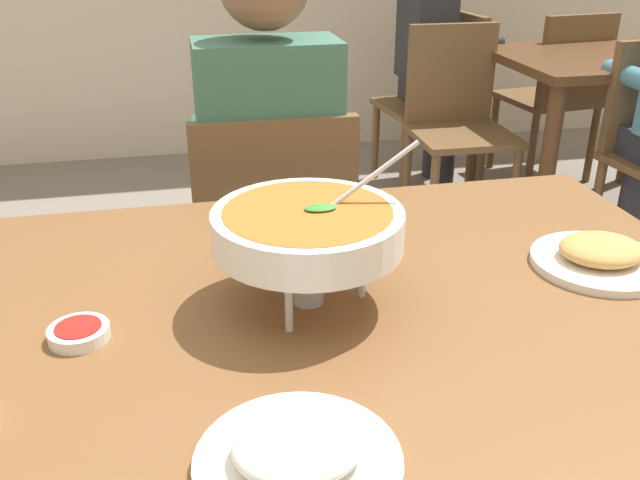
% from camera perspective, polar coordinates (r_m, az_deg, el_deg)
% --- Properties ---
extents(dining_table_main, '(1.38, 1.00, 0.77)m').
position_cam_1_polar(dining_table_main, '(1.17, 1.55, -9.70)').
color(dining_table_main, brown).
rests_on(dining_table_main, ground_plane).
extents(chair_diner_main, '(0.44, 0.44, 0.90)m').
position_cam_1_polar(chair_diner_main, '(1.93, -3.95, -0.54)').
color(chair_diner_main, brown).
rests_on(chair_diner_main, ground_plane).
extents(diner_main, '(0.40, 0.45, 1.31)m').
position_cam_1_polar(diner_main, '(1.87, -4.31, 6.43)').
color(diner_main, '#2D2D38').
rests_on(diner_main, ground_plane).
extents(curry_bowl, '(0.33, 0.30, 0.26)m').
position_cam_1_polar(curry_bowl, '(1.08, -1.00, 0.86)').
color(curry_bowl, silver).
rests_on(curry_bowl, dining_table_main).
extents(rice_plate, '(0.24, 0.24, 0.06)m').
position_cam_1_polar(rice_plate, '(0.82, -1.83, -17.18)').
color(rice_plate, white).
rests_on(rice_plate, dining_table_main).
extents(appetizer_plate, '(0.24, 0.24, 0.06)m').
position_cam_1_polar(appetizer_plate, '(1.33, 22.05, -1.22)').
color(appetizer_plate, white).
rests_on(appetizer_plate, dining_table_main).
extents(sauce_dish, '(0.09, 0.09, 0.02)m').
position_cam_1_polar(sauce_dish, '(1.10, -19.22, -7.19)').
color(sauce_dish, white).
rests_on(sauce_dish, dining_table_main).
extents(dining_table_far, '(1.00, 0.80, 0.77)m').
position_cam_1_polar(dining_table_far, '(3.53, 22.44, 11.71)').
color(dining_table_far, '#51331C').
rests_on(dining_table_far, ground_plane).
extents(chair_bg_left, '(0.48, 0.48, 0.90)m').
position_cam_1_polar(chair_bg_left, '(3.75, 9.98, 11.95)').
color(chair_bg_left, brown).
rests_on(chair_bg_left, ground_plane).
extents(chair_bg_right, '(0.45, 0.45, 0.90)m').
position_cam_1_polar(chair_bg_right, '(3.31, 11.15, 10.12)').
color(chair_bg_right, brown).
rests_on(chair_bg_right, ground_plane).
extents(chair_bg_corner, '(0.49, 0.49, 0.90)m').
position_cam_1_polar(chair_bg_corner, '(3.96, 19.08, 11.69)').
color(chair_bg_corner, brown).
rests_on(chair_bg_corner, ground_plane).
extents(patron_bg_left, '(0.45, 0.40, 1.31)m').
position_cam_1_polar(patron_bg_left, '(3.70, 9.21, 15.58)').
color(patron_bg_left, '#2D2D38').
rests_on(patron_bg_left, ground_plane).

